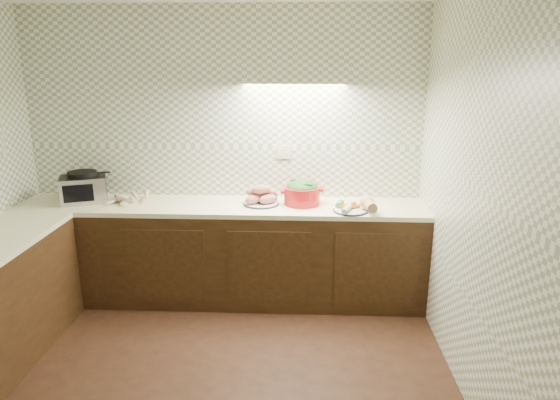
{
  "coord_description": "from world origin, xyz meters",
  "views": [
    {
      "loc": [
        0.72,
        -2.7,
        2.16
      ],
      "look_at": [
        0.54,
        1.25,
        1.02
      ],
      "focal_mm": 32.0,
      "sensor_mm": 36.0,
      "label": 1
    }
  ],
  "objects_px": {
    "toaster_oven": "(83,188)",
    "onion_bowl": "(268,196)",
    "dutch_oven": "(302,192)",
    "sweet_potato_plate": "(261,197)",
    "veg_plate": "(358,206)",
    "parsnip_pile": "(135,198)"
  },
  "relations": [
    {
      "from": "dutch_oven",
      "to": "veg_plate",
      "type": "distance_m",
      "value": 0.51
    },
    {
      "from": "onion_bowl",
      "to": "dutch_oven",
      "type": "relative_size",
      "value": 0.4
    },
    {
      "from": "parsnip_pile",
      "to": "onion_bowl",
      "type": "relative_size",
      "value": 2.66
    },
    {
      "from": "sweet_potato_plate",
      "to": "onion_bowl",
      "type": "relative_size",
      "value": 2.04
    },
    {
      "from": "dutch_oven",
      "to": "veg_plate",
      "type": "height_order",
      "value": "dutch_oven"
    },
    {
      "from": "parsnip_pile",
      "to": "onion_bowl",
      "type": "distance_m",
      "value": 1.2
    },
    {
      "from": "toaster_oven",
      "to": "dutch_oven",
      "type": "distance_m",
      "value": 1.96
    },
    {
      "from": "toaster_oven",
      "to": "onion_bowl",
      "type": "height_order",
      "value": "toaster_oven"
    },
    {
      "from": "toaster_oven",
      "to": "parsnip_pile",
      "type": "relative_size",
      "value": 1.13
    },
    {
      "from": "parsnip_pile",
      "to": "toaster_oven",
      "type": "bearing_deg",
      "value": -178.09
    },
    {
      "from": "parsnip_pile",
      "to": "veg_plate",
      "type": "relative_size",
      "value": 1.18
    },
    {
      "from": "onion_bowl",
      "to": "parsnip_pile",
      "type": "bearing_deg",
      "value": -176.05
    },
    {
      "from": "parsnip_pile",
      "to": "veg_plate",
      "type": "distance_m",
      "value": 1.98
    },
    {
      "from": "onion_bowl",
      "to": "veg_plate",
      "type": "xyz_separation_m",
      "value": [
        0.78,
        -0.28,
        0.0
      ]
    },
    {
      "from": "toaster_oven",
      "to": "sweet_potato_plate",
      "type": "xyz_separation_m",
      "value": [
        1.6,
        -0.01,
        -0.06
      ]
    },
    {
      "from": "onion_bowl",
      "to": "dutch_oven",
      "type": "height_order",
      "value": "dutch_oven"
    },
    {
      "from": "sweet_potato_plate",
      "to": "dutch_oven",
      "type": "relative_size",
      "value": 0.81
    },
    {
      "from": "sweet_potato_plate",
      "to": "dutch_oven",
      "type": "bearing_deg",
      "value": 2.91
    },
    {
      "from": "toaster_oven",
      "to": "sweet_potato_plate",
      "type": "height_order",
      "value": "toaster_oven"
    },
    {
      "from": "sweet_potato_plate",
      "to": "veg_plate",
      "type": "bearing_deg",
      "value": -11.59
    },
    {
      "from": "toaster_oven",
      "to": "onion_bowl",
      "type": "bearing_deg",
      "value": -18.07
    },
    {
      "from": "toaster_oven",
      "to": "sweet_potato_plate",
      "type": "relative_size",
      "value": 1.47
    }
  ]
}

